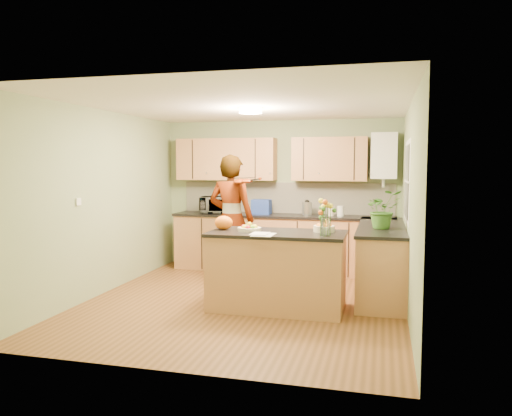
# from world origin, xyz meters

# --- Properties ---
(floor) EXTENTS (4.50, 4.50, 0.00)m
(floor) POSITION_xyz_m (0.00, 0.00, 0.00)
(floor) COLOR brown
(floor) RESTS_ON ground
(ceiling) EXTENTS (4.00, 4.50, 0.02)m
(ceiling) POSITION_xyz_m (0.00, 0.00, 2.50)
(ceiling) COLOR white
(ceiling) RESTS_ON wall_back
(wall_back) EXTENTS (4.00, 0.02, 2.50)m
(wall_back) POSITION_xyz_m (0.00, 2.25, 1.25)
(wall_back) COLOR gray
(wall_back) RESTS_ON floor
(wall_front) EXTENTS (4.00, 0.02, 2.50)m
(wall_front) POSITION_xyz_m (0.00, -2.25, 1.25)
(wall_front) COLOR gray
(wall_front) RESTS_ON floor
(wall_left) EXTENTS (0.02, 4.50, 2.50)m
(wall_left) POSITION_xyz_m (-2.00, 0.00, 1.25)
(wall_left) COLOR gray
(wall_left) RESTS_ON floor
(wall_right) EXTENTS (0.02, 4.50, 2.50)m
(wall_right) POSITION_xyz_m (2.00, 0.00, 1.25)
(wall_right) COLOR gray
(wall_right) RESTS_ON floor
(back_counter) EXTENTS (3.64, 0.62, 0.94)m
(back_counter) POSITION_xyz_m (0.10, 1.95, 0.47)
(back_counter) COLOR #B27547
(back_counter) RESTS_ON floor
(right_counter) EXTENTS (0.62, 2.24, 0.94)m
(right_counter) POSITION_xyz_m (1.70, 0.85, 0.47)
(right_counter) COLOR #B27547
(right_counter) RESTS_ON floor
(splashback) EXTENTS (3.60, 0.02, 0.52)m
(splashback) POSITION_xyz_m (0.10, 2.23, 1.20)
(splashback) COLOR silver
(splashback) RESTS_ON back_counter
(upper_cabinets) EXTENTS (3.20, 0.34, 0.70)m
(upper_cabinets) POSITION_xyz_m (-0.18, 2.08, 1.85)
(upper_cabinets) COLOR #B27547
(upper_cabinets) RESTS_ON wall_back
(boiler) EXTENTS (0.40, 0.30, 0.86)m
(boiler) POSITION_xyz_m (1.70, 2.09, 1.90)
(boiler) COLOR white
(boiler) RESTS_ON wall_back
(window_right) EXTENTS (0.01, 1.30, 1.05)m
(window_right) POSITION_xyz_m (1.99, 0.60, 1.55)
(window_right) COLOR white
(window_right) RESTS_ON wall_right
(light_switch) EXTENTS (0.02, 0.09, 0.09)m
(light_switch) POSITION_xyz_m (-1.99, -0.60, 1.30)
(light_switch) COLOR white
(light_switch) RESTS_ON wall_left
(ceiling_lamp) EXTENTS (0.30, 0.30, 0.07)m
(ceiling_lamp) POSITION_xyz_m (0.00, 0.30, 2.46)
(ceiling_lamp) COLOR #FFEABF
(ceiling_lamp) RESTS_ON ceiling
(peninsula_island) EXTENTS (1.65, 0.85, 0.95)m
(peninsula_island) POSITION_xyz_m (0.46, -0.17, 0.47)
(peninsula_island) COLOR #B27547
(peninsula_island) RESTS_ON floor
(fruit_dish) EXTENTS (0.29, 0.29, 0.10)m
(fruit_dish) POSITION_xyz_m (0.11, -0.17, 0.99)
(fruit_dish) COLOR beige
(fruit_dish) RESTS_ON peninsula_island
(orange_bowl) EXTENTS (0.26, 0.26, 0.15)m
(orange_bowl) POSITION_xyz_m (1.01, -0.02, 1.01)
(orange_bowl) COLOR beige
(orange_bowl) RESTS_ON peninsula_island
(flower_vase) EXTENTS (0.25, 0.25, 0.46)m
(flower_vase) POSITION_xyz_m (1.06, -0.35, 1.25)
(flower_vase) COLOR silver
(flower_vase) RESTS_ON peninsula_island
(orange_bag) EXTENTS (0.24, 0.21, 0.17)m
(orange_bag) POSITION_xyz_m (-0.24, -0.12, 1.03)
(orange_bag) COLOR orange
(orange_bag) RESTS_ON peninsula_island
(papers) EXTENTS (0.24, 0.33, 0.01)m
(papers) POSITION_xyz_m (0.36, -0.47, 0.95)
(papers) COLOR white
(papers) RESTS_ON peninsula_island
(violinist) EXTENTS (0.75, 0.54, 1.91)m
(violinist) POSITION_xyz_m (-0.45, 0.89, 0.95)
(violinist) COLOR tan
(violinist) RESTS_ON floor
(violin) EXTENTS (0.62, 0.54, 0.15)m
(violin) POSITION_xyz_m (-0.25, 0.67, 1.53)
(violin) COLOR #511305
(violin) RESTS_ON violinist
(microwave) EXTENTS (0.55, 0.42, 0.28)m
(microwave) POSITION_xyz_m (-1.03, 1.91, 1.08)
(microwave) COLOR white
(microwave) RESTS_ON back_counter
(blue_box) EXTENTS (0.31, 0.23, 0.24)m
(blue_box) POSITION_xyz_m (-0.26, 1.97, 1.06)
(blue_box) COLOR #213A99
(blue_box) RESTS_ON back_counter
(kettle) EXTENTS (0.16, 0.16, 0.29)m
(kettle) POSITION_xyz_m (0.51, 1.97, 1.06)
(kettle) COLOR silver
(kettle) RESTS_ON back_counter
(jar_cream) EXTENTS (0.11, 0.11, 0.16)m
(jar_cream) POSITION_xyz_m (0.90, 1.95, 1.02)
(jar_cream) COLOR beige
(jar_cream) RESTS_ON back_counter
(jar_white) EXTENTS (0.12, 0.12, 0.16)m
(jar_white) POSITION_xyz_m (1.05, 1.93, 1.02)
(jar_white) COLOR white
(jar_white) RESTS_ON back_counter
(potted_plant) EXTENTS (0.56, 0.53, 0.50)m
(potted_plant) POSITION_xyz_m (1.70, 0.51, 1.19)
(potted_plant) COLOR #396F25
(potted_plant) RESTS_ON right_counter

